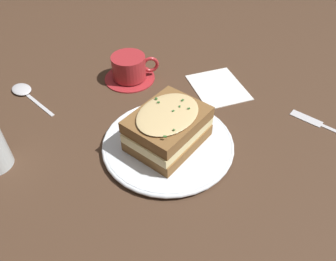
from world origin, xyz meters
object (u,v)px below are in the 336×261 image
object	(u,v)px
dinner_plate	(168,144)
napkin	(218,87)
spoon	(24,91)
teacup_with_saucer	(130,69)
fork	(321,125)
sandwich	(168,128)

from	to	relation	value
dinner_plate	napkin	bearing A→B (deg)	127.70
spoon	teacup_with_saucer	bearing A→B (deg)	-33.66
fork	spoon	distance (m)	0.70
fork	napkin	size ratio (longest dim) A/B	1.14
dinner_plate	sandwich	bearing A→B (deg)	169.42
sandwich	napkin	world-z (taller)	sandwich
sandwich	spoon	bearing A→B (deg)	-137.95
dinner_plate	teacup_with_saucer	distance (m)	0.26
teacup_with_saucer	spoon	bearing A→B (deg)	-177.06
napkin	fork	bearing A→B (deg)	35.90
sandwich	napkin	distance (m)	0.24
dinner_plate	spoon	xyz separation A→B (m)	(-0.30, -0.27, -0.00)
dinner_plate	teacup_with_saucer	bearing A→B (deg)	-179.17
sandwich	napkin	size ratio (longest dim) A/B	1.27
teacup_with_saucer	dinner_plate	bearing A→B (deg)	-78.78
dinner_plate	sandwich	xyz separation A→B (m)	(-0.00, 0.00, 0.04)
spoon	napkin	bearing A→B (deg)	-44.47
dinner_plate	sandwich	size ratio (longest dim) A/B	1.43
fork	napkin	distance (m)	0.25
spoon	napkin	distance (m)	0.48
spoon	napkin	xyz separation A→B (m)	(0.15, 0.46, -0.00)
sandwich	teacup_with_saucer	world-z (taller)	sandwich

